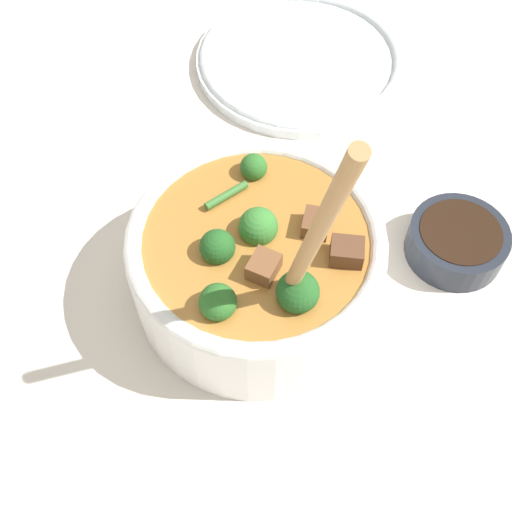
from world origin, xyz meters
The scene contains 4 objects.
ground_plane centered at (0.00, 0.00, 0.00)m, with size 4.00×4.00×0.00m, color silver.
stew_bowl centered at (0.00, 0.00, 0.05)m, with size 0.22×0.22×0.30m.
condiment_bowl centered at (-0.09, 0.18, 0.02)m, with size 0.09×0.09×0.03m.
empty_plate centered at (-0.33, -0.03, 0.01)m, with size 0.26×0.26×0.02m.
Camera 1 is at (0.30, 0.08, 0.52)m, focal length 45.00 mm.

